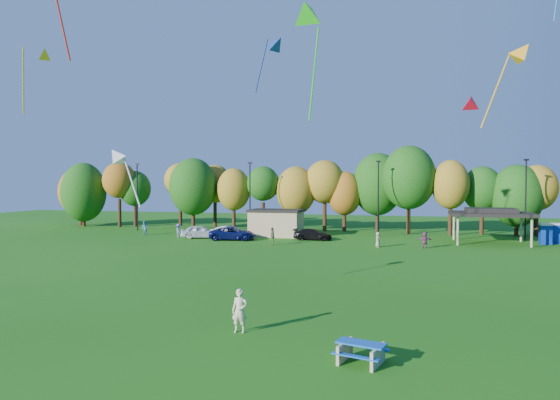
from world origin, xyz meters
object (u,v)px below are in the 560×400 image
(picnic_table, at_px, (361,351))
(porta_potties, at_px, (558,234))
(kite_flyer, at_px, (240,311))
(car_d, at_px, (313,234))
(car_c, at_px, (233,234))
(car_b, at_px, (230,232))
(car_a, at_px, (200,232))

(picnic_table, bearing_deg, porta_potties, 81.76)
(kite_flyer, height_order, car_d, kite_flyer)
(picnic_table, height_order, car_c, car_c)
(car_c, bearing_deg, car_b, 23.78)
(car_d, bearing_deg, picnic_table, -166.68)
(car_b, bearing_deg, car_d, -76.91)
(car_c, distance_m, car_d, 9.06)
(car_b, height_order, car_d, car_b)
(car_a, bearing_deg, picnic_table, -167.16)
(porta_potties, height_order, kite_flyer, porta_potties)
(kite_flyer, distance_m, car_c, 35.01)
(porta_potties, bearing_deg, picnic_table, -112.44)
(porta_potties, xyz_separation_m, car_a, (-38.76, -4.53, -0.33))
(kite_flyer, height_order, car_a, kite_flyer)
(porta_potties, relative_size, car_c, 0.71)
(car_b, relative_size, car_d, 1.03)
(kite_flyer, distance_m, car_d, 35.18)
(picnic_table, xyz_separation_m, car_a, (-22.11, 35.78, 0.34))
(car_c, xyz_separation_m, car_d, (8.77, 2.26, -0.10))
(car_d, bearing_deg, kite_flyer, -174.41)
(picnic_table, relative_size, car_c, 0.39)
(car_d, bearing_deg, car_b, 96.56)
(porta_potties, xyz_separation_m, picnic_table, (-16.65, -40.31, -0.66))
(picnic_table, distance_m, car_d, 38.44)
(porta_potties, bearing_deg, car_b, -173.35)
(picnic_table, distance_m, car_b, 40.70)
(car_b, xyz_separation_m, car_d, (9.52, 1.16, -0.11))
(porta_potties, distance_m, car_d, 25.91)
(car_c, relative_size, car_d, 1.21)
(kite_flyer, height_order, car_c, kite_flyer)
(picnic_table, bearing_deg, car_a, 135.92)
(picnic_table, bearing_deg, kite_flyer, 170.70)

